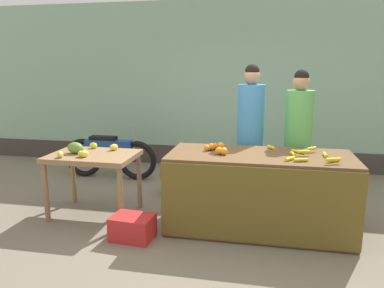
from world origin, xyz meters
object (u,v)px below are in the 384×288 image
object	(u,v)px
produce_sack	(172,175)
vendor_woman_green_shirt	(298,141)
vendor_woman_blue_shirt	(250,137)
produce_crate	(133,227)
parked_motorcycle	(110,154)

from	to	relation	value
produce_sack	vendor_woman_green_shirt	bearing A→B (deg)	-6.76
vendor_woman_blue_shirt	produce_crate	distance (m)	1.89
vendor_woman_blue_shirt	produce_sack	xyz separation A→B (m)	(-1.09, 0.19, -0.64)
vendor_woman_green_shirt	produce_sack	bearing A→B (deg)	173.24
produce_sack	parked_motorcycle	bearing A→B (deg)	153.36
parked_motorcycle	produce_crate	distance (m)	2.36
vendor_woman_green_shirt	parked_motorcycle	xyz separation A→B (m)	(-2.92, 0.82, -0.50)
vendor_woman_blue_shirt	produce_sack	distance (m)	1.28
produce_crate	produce_sack	world-z (taller)	produce_sack
vendor_woman_green_shirt	produce_sack	distance (m)	1.81
vendor_woman_blue_shirt	produce_crate	xyz separation A→B (m)	(-1.17, -1.24, -0.81)
produce_sack	produce_crate	bearing A→B (deg)	-93.16
vendor_woman_blue_shirt	produce_crate	size ratio (longest dim) A/B	4.22
vendor_woman_blue_shirt	vendor_woman_green_shirt	size ratio (longest dim) A/B	1.04
parked_motorcycle	produce_crate	world-z (taller)	parked_motorcycle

